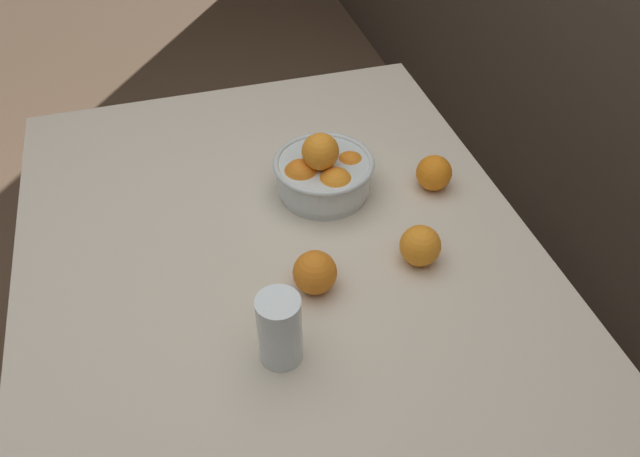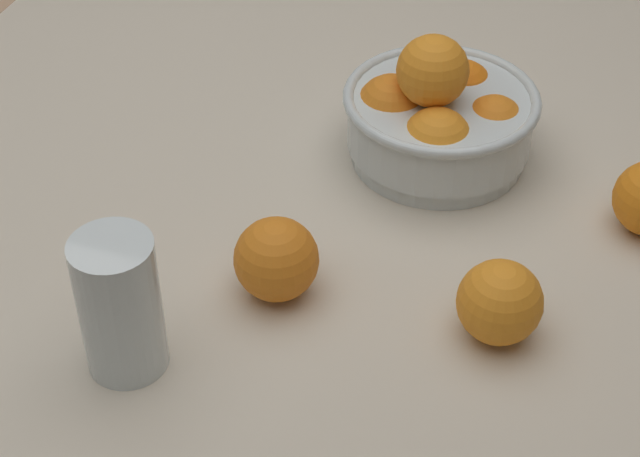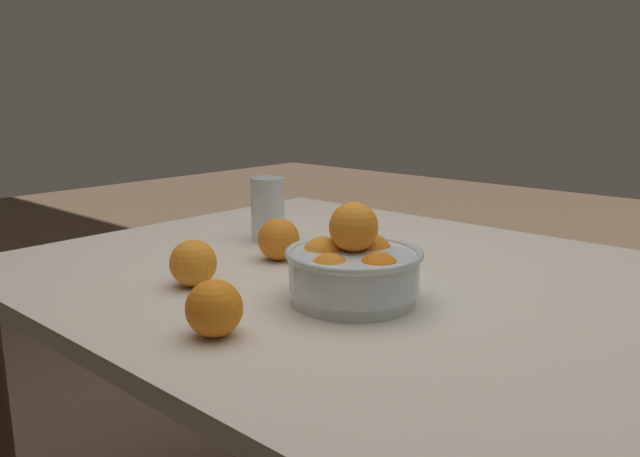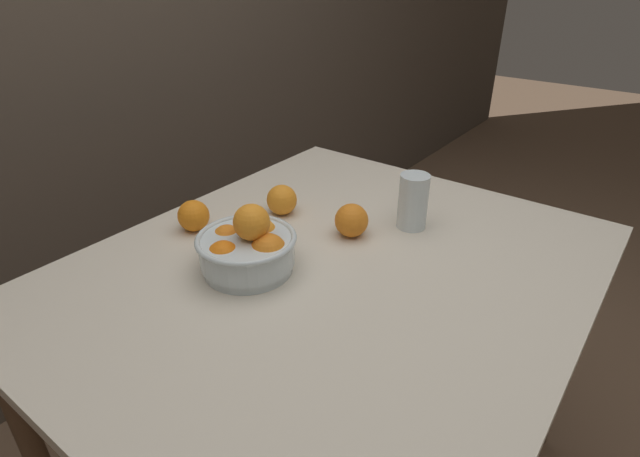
% 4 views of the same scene
% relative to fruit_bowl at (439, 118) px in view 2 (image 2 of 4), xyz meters
% --- Properties ---
extents(dining_table, '(1.21, 1.01, 0.78)m').
position_rel_fruit_bowl_xyz_m(dining_table, '(0.12, -0.13, -0.14)').
color(dining_table, beige).
rests_on(dining_table, ground_plane).
extents(fruit_bowl, '(0.21, 0.21, 0.15)m').
position_rel_fruit_bowl_xyz_m(fruit_bowl, '(0.00, 0.00, 0.00)').
color(fruit_bowl, silver).
rests_on(fruit_bowl, dining_table).
extents(juice_glass, '(0.07, 0.07, 0.14)m').
position_rel_fruit_bowl_xyz_m(juice_glass, '(0.39, -0.19, 0.01)').
color(juice_glass, '#F4A314').
rests_on(juice_glass, dining_table).
extents(orange_loose_front, '(0.08, 0.08, 0.08)m').
position_rel_fruit_bowl_xyz_m(orange_loose_front, '(0.25, 0.12, -0.01)').
color(orange_loose_front, orange).
rests_on(orange_loose_front, dining_table).
extents(orange_loose_aside, '(0.08, 0.08, 0.08)m').
position_rel_fruit_bowl_xyz_m(orange_loose_aside, '(0.26, -0.09, -0.01)').
color(orange_loose_aside, orange).
rests_on(orange_loose_aside, dining_table).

